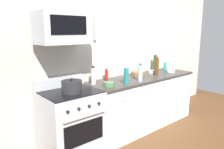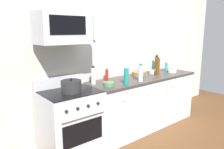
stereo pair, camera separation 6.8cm
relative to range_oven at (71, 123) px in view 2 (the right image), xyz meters
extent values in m
plane|color=brown|center=(1.48, 0.00, -0.47)|extent=(6.35, 6.35, 0.00)
cube|color=#B7B2A8|center=(1.48, 0.41, 0.88)|extent=(5.29, 0.10, 2.70)
cube|color=white|center=(1.48, 0.00, -0.03)|extent=(2.17, 0.62, 0.88)
cube|color=#383330|center=(1.48, 0.00, 0.43)|extent=(2.20, 0.65, 0.04)
cube|color=black|center=(1.48, -0.28, -0.42)|extent=(2.17, 0.02, 0.10)
cylinder|color=silver|center=(0.72, -0.33, 0.25)|extent=(0.10, 0.02, 0.02)
cylinder|color=silver|center=(1.22, -0.33, 0.25)|extent=(0.10, 0.02, 0.02)
cylinder|color=silver|center=(1.73, -0.33, 0.25)|extent=(0.10, 0.02, 0.02)
cylinder|color=silver|center=(2.24, -0.33, 0.25)|extent=(0.10, 0.02, 0.02)
cube|color=#B7BABF|center=(0.00, 0.00, -0.01)|extent=(0.76, 0.64, 0.91)
cube|color=black|center=(0.00, -0.33, -0.02)|extent=(0.58, 0.01, 0.30)
cylinder|color=#B7BABF|center=(0.00, -0.36, 0.21)|extent=(0.61, 0.02, 0.02)
cube|color=#B7BABF|center=(0.00, 0.29, 0.52)|extent=(0.76, 0.06, 0.16)
cube|color=black|center=(0.00, 0.00, 0.45)|extent=(0.73, 0.61, 0.01)
cylinder|color=black|center=(-0.23, -0.34, 0.32)|extent=(0.04, 0.02, 0.04)
cylinder|color=black|center=(-0.08, -0.34, 0.32)|extent=(0.04, 0.02, 0.04)
cylinder|color=black|center=(0.08, -0.34, 0.32)|extent=(0.04, 0.02, 0.04)
cylinder|color=black|center=(0.23, -0.34, 0.32)|extent=(0.04, 0.02, 0.04)
cube|color=#B7BABF|center=(0.00, 0.05, 1.28)|extent=(0.74, 0.40, 0.40)
cube|color=black|center=(-0.06, -0.16, 1.31)|extent=(0.48, 0.01, 0.22)
cube|color=#B7BABF|center=(0.30, -0.17, 1.28)|extent=(0.02, 0.04, 0.30)
cylinder|color=#B21914|center=(0.79, 0.20, 0.54)|extent=(0.05, 0.05, 0.18)
cylinder|color=#19721E|center=(0.79, 0.20, 0.64)|extent=(0.03, 0.03, 0.02)
cylinder|color=silver|center=(1.16, -0.21, 0.58)|extent=(0.07, 0.07, 0.26)
cylinder|color=blue|center=(1.16, -0.21, 0.72)|extent=(0.05, 0.05, 0.03)
cylinder|color=#59330F|center=(1.78, -0.05, 0.60)|extent=(0.07, 0.07, 0.30)
cylinder|color=maroon|center=(1.78, -0.05, 0.77)|extent=(0.05, 0.05, 0.03)
cylinder|color=#197F7A|center=(0.84, -0.21, 0.58)|extent=(0.07, 0.07, 0.25)
cylinder|color=beige|center=(0.84, -0.21, 0.72)|extent=(0.05, 0.05, 0.03)
cylinder|color=silver|center=(0.48, 0.13, 0.58)|extent=(0.07, 0.07, 0.25)
cylinder|color=black|center=(0.48, 0.13, 0.71)|extent=(0.05, 0.05, 0.03)
cylinder|color=#19471E|center=(2.08, 0.22, 0.60)|extent=(0.07, 0.07, 0.29)
cylinder|color=black|center=(2.08, 0.22, 0.76)|extent=(0.05, 0.05, 0.03)
cylinder|color=teal|center=(2.20, 0.06, 0.54)|extent=(0.06, 0.06, 0.18)
cylinder|color=white|center=(2.20, 0.06, 0.64)|extent=(0.04, 0.04, 0.02)
cylinder|color=brown|center=(1.47, 0.13, 0.49)|extent=(0.25, 0.25, 0.07)
torus|color=brown|center=(1.47, 0.13, 0.52)|extent=(0.25, 0.25, 0.01)
cylinder|color=brown|center=(1.47, 0.13, 0.46)|extent=(0.14, 0.14, 0.01)
cylinder|color=#477A4C|center=(0.58, -0.11, 0.48)|extent=(0.16, 0.16, 0.06)
torus|color=#477A4C|center=(0.58, -0.11, 0.51)|extent=(0.16, 0.16, 0.01)
cylinder|color=#477A4C|center=(0.58, -0.11, 0.46)|extent=(0.09, 0.09, 0.01)
cylinder|color=#B2B5BA|center=(1.84, 0.09, 0.48)|extent=(0.18, 0.18, 0.06)
torus|color=#B2B5BA|center=(1.84, 0.09, 0.51)|extent=(0.18, 0.18, 0.01)
cylinder|color=#B2B5BA|center=(1.84, 0.09, 0.46)|extent=(0.10, 0.10, 0.01)
cylinder|color=white|center=(2.22, -0.06, 0.48)|extent=(0.16, 0.16, 0.05)
torus|color=white|center=(2.22, -0.06, 0.50)|extent=(0.16, 0.16, 0.01)
cylinder|color=white|center=(2.22, -0.06, 0.45)|extent=(0.09, 0.09, 0.01)
cylinder|color=#262628|center=(0.00, -0.05, 0.53)|extent=(0.27, 0.27, 0.16)
sphere|color=black|center=(0.00, -0.05, 0.63)|extent=(0.04, 0.04, 0.04)
camera|label=1|loc=(-1.38, -2.47, 1.25)|focal=34.56mm
camera|label=2|loc=(-1.33, -2.51, 1.25)|focal=34.56mm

